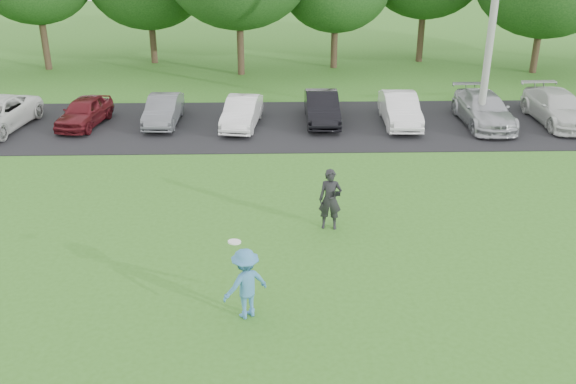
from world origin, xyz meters
name	(u,v)px	position (x,y,z in m)	size (l,w,h in m)	color
ground	(292,311)	(0.00, 0.00, 0.00)	(100.00, 100.00, 0.00)	#34691E
parking_lot	(282,125)	(0.00, 13.00, 0.01)	(32.00, 6.50, 0.03)	black
utility_pole	(495,3)	(7.85, 12.35, 4.87)	(0.28, 0.28, 9.74)	gray
frisbee_player	(246,284)	(-1.00, -0.15, 0.81)	(1.21, 1.06, 1.97)	teal
camera_bystander	(330,199)	(1.16, 3.96, 0.86)	(0.67, 0.49, 1.72)	black
parked_cars	(286,111)	(0.17, 12.94, 0.63)	(30.42, 4.89, 1.26)	silver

